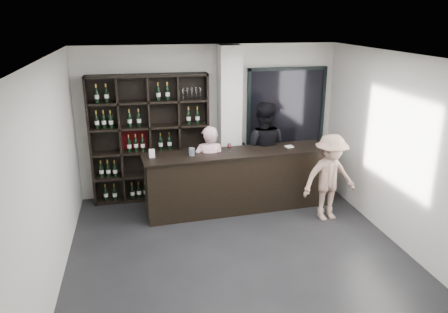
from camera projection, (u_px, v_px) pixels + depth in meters
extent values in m
cube|color=black|center=(241.00, 261.00, 6.38)|extent=(5.00, 5.50, 0.01)
cube|color=silver|center=(230.00, 123.00, 8.29)|extent=(0.40, 0.40, 2.90)
cube|color=black|center=(286.00, 120.00, 8.74)|extent=(1.60, 0.08, 2.10)
cube|color=black|center=(286.00, 120.00, 8.74)|extent=(1.48, 0.02, 1.98)
cube|color=black|center=(238.00, 181.00, 7.90)|extent=(3.28, 0.62, 1.08)
cube|color=black|center=(238.00, 152.00, 7.73)|extent=(3.36, 0.70, 0.03)
imported|color=#D5A4AD|center=(209.00, 169.00, 7.82)|extent=(0.61, 0.43, 1.58)
imported|color=black|center=(263.00, 150.00, 8.33)|extent=(1.12, 1.01, 1.89)
imported|color=#977466|center=(330.00, 178.00, 7.46)|extent=(1.04, 0.67, 1.53)
cylinder|color=#9BACC3|center=(192.00, 152.00, 7.49)|extent=(0.11, 0.11, 0.13)
cube|color=white|center=(289.00, 147.00, 7.98)|extent=(0.15, 0.15, 0.02)
cube|color=white|center=(152.00, 153.00, 7.39)|extent=(0.10, 0.05, 0.14)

